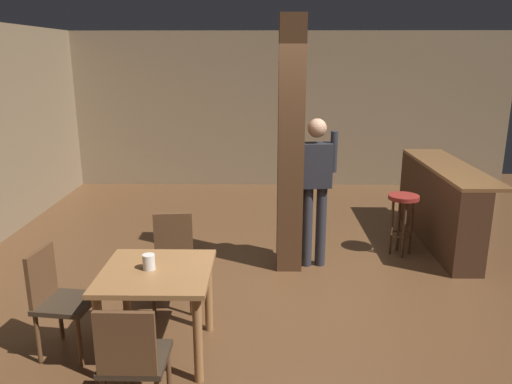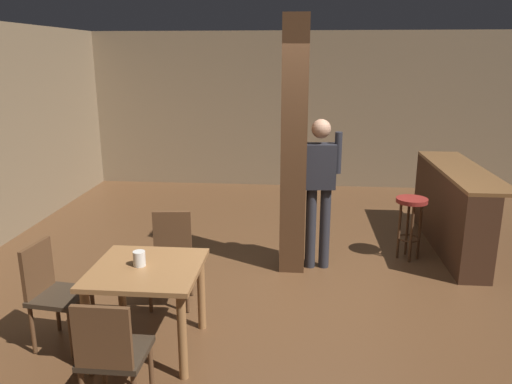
% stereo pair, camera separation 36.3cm
% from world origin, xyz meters
% --- Properties ---
extents(ground_plane, '(10.80, 10.80, 0.00)m').
position_xyz_m(ground_plane, '(0.00, 0.00, 0.00)').
color(ground_plane, '#4C301C').
extents(wall_back, '(8.00, 0.10, 2.80)m').
position_xyz_m(wall_back, '(0.00, 4.50, 1.40)').
color(wall_back, '#756047').
rests_on(wall_back, ground_plane).
extents(pillar, '(0.28, 0.28, 2.80)m').
position_xyz_m(pillar, '(-0.20, 0.64, 1.40)').
color(pillar, '#422816').
rests_on(pillar, ground_plane).
extents(dining_table, '(0.87, 0.87, 0.74)m').
position_xyz_m(dining_table, '(-1.34, -1.12, 0.61)').
color(dining_table, brown).
rests_on(dining_table, ground_plane).
extents(chair_north, '(0.46, 0.46, 0.89)m').
position_xyz_m(chair_north, '(-1.37, -0.26, 0.51)').
color(chair_north, '#2D2319').
rests_on(chair_north, ground_plane).
extents(chair_west, '(0.47, 0.47, 0.89)m').
position_xyz_m(chair_west, '(-2.16, -1.11, 0.51)').
color(chair_west, '#2D2319').
rests_on(chair_west, ground_plane).
extents(chair_south, '(0.42, 0.42, 0.89)m').
position_xyz_m(chair_south, '(-1.33, -1.95, 0.51)').
color(chair_south, '#2D2319').
rests_on(chair_south, ground_plane).
extents(napkin_cup, '(0.10, 0.10, 0.12)m').
position_xyz_m(napkin_cup, '(-1.40, -1.10, 0.81)').
color(napkin_cup, beige).
rests_on(napkin_cup, dining_table).
extents(standing_person, '(0.47, 0.23, 1.72)m').
position_xyz_m(standing_person, '(0.09, 0.70, 1.00)').
color(standing_person, black).
rests_on(standing_person, ground_plane).
extents(bar_counter, '(0.56, 2.30, 1.03)m').
position_xyz_m(bar_counter, '(1.78, 1.49, 0.52)').
color(bar_counter, brown).
rests_on(bar_counter, ground_plane).
extents(bar_stool_near, '(0.37, 0.37, 0.76)m').
position_xyz_m(bar_stool_near, '(1.20, 1.05, 0.57)').
color(bar_stool_near, maroon).
rests_on(bar_stool_near, ground_plane).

